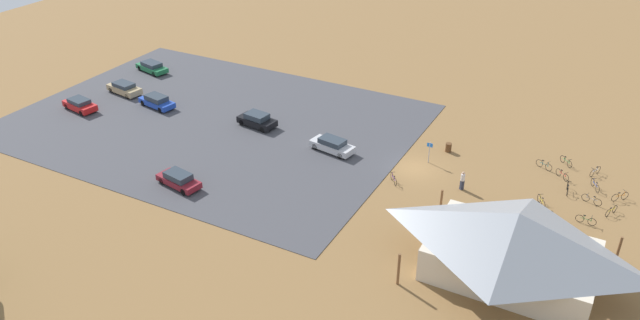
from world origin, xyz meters
name	(u,v)px	position (x,y,z in m)	size (l,w,h in m)	color
ground	(415,168)	(0.00, 0.00, 0.00)	(160.00, 160.00, 0.00)	olive
parking_lot_asphalt	(214,121)	(23.01, 0.68, 0.03)	(42.38, 31.51, 0.05)	#424247
bike_pavilion	(514,242)	(-11.40, 11.35, 3.02)	(13.84, 9.73, 5.44)	beige
trash_bin	(448,147)	(-1.76, -4.74, 0.45)	(0.60, 0.60, 0.90)	brown
lot_sign	(429,150)	(-0.75, -1.71, 1.41)	(0.56, 0.08, 2.20)	#99999E
bicycle_yellow_by_bin	(611,211)	(-17.22, -0.53, 0.36)	(0.80, 1.58, 0.77)	black
bicycle_green_near_sign	(566,161)	(-12.53, -7.45, 0.38)	(1.28, 1.29, 0.81)	black
bicycle_blue_mid_cluster	(595,185)	(-15.52, -4.13, 0.38)	(0.89, 1.62, 0.88)	black
bicycle_purple_yard_center	(394,179)	(0.81, 3.32, 0.38)	(1.13, 1.34, 0.89)	black
bicycle_black_yard_right	(568,188)	(-13.42, -2.42, 0.40)	(0.48, 1.82, 0.91)	black
bicycle_silver_front_row	(592,200)	(-15.54, -1.52, 0.37)	(1.72, 0.63, 0.79)	black
bicycle_white_yard_left	(595,171)	(-15.21, -6.74, 0.39)	(0.77, 1.65, 0.83)	black
bicycle_orange_trailside	(620,196)	(-17.65, -3.19, 0.39)	(1.28, 1.25, 0.91)	black
bicycle_red_yard_front	(562,175)	(-12.62, -4.67, 0.38)	(1.32, 1.22, 0.83)	black
bicycle_teal_near_porch	(544,165)	(-10.80, -5.71, 0.39)	(1.62, 0.78, 0.91)	black
bicycle_yellow_lone_east	(541,201)	(-11.76, 0.80, 0.39)	(0.91, 1.48, 0.89)	black
bicycle_green_back_row	(586,220)	(-15.52, 1.89, 0.37)	(1.65, 0.48, 0.85)	black
car_maroon_end_stall	(179,180)	(17.65, 13.00, 0.72)	(4.58, 2.43, 1.35)	maroon
car_red_inner_stall	(80,104)	(37.98, 5.49, 0.73)	(4.50, 2.52, 1.36)	red
car_black_second_row	(257,120)	(18.09, -0.52, 0.77)	(4.42, 2.39, 1.47)	black
car_green_back_corner	(152,67)	(38.81, -7.41, 0.70)	(4.94, 2.88, 1.30)	#1E6B3D
car_silver_mid_lot	(332,145)	(8.42, 0.70, 0.73)	(4.76, 2.49, 1.37)	#BCBCC1
car_tan_aisle_side	(124,88)	(36.89, -0.39, 0.74)	(4.75, 2.49, 1.37)	tan
car_blue_near_entry	(157,101)	(30.90, 0.72, 0.74)	(4.77, 2.56, 1.39)	#1E42B2
visitor_crossing_yard	(463,180)	(-5.00, 1.51, 0.95)	(0.38, 0.40, 1.81)	#2D3347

